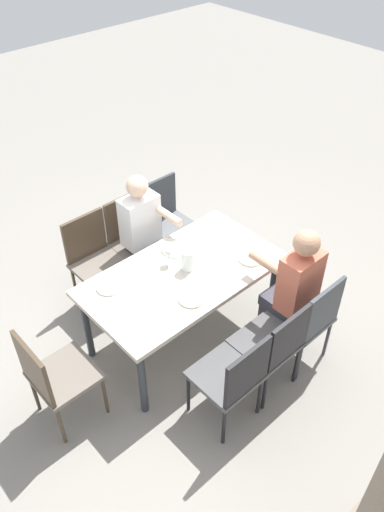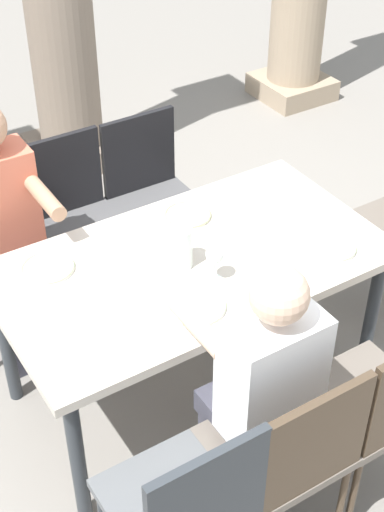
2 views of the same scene
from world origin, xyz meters
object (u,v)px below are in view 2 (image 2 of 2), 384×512
object	(u,v)px
plate_1	(194,306)
plate_3	(332,247)
diner_woman_green	(257,390)
water_pitcher	(180,249)
chair_mid_north	(75,214)
dining_table	(191,273)
wine_glass_1	(215,255)
chair_west_south	(187,507)
chair_mid_south	(289,451)
plate_2	(188,215)
diner_man_white	(7,232)
chair_east_north	(151,190)
chair_east_south	(383,401)
plate_0	(48,268)

from	to	relation	value
plate_1	plate_3	xyz separation A→B (m)	(0.69, 0.00, 0.00)
diner_woman_green	water_pitcher	distance (m)	0.69
chair_mid_north	diner_woman_green	bearing A→B (deg)	-90.12
dining_table	chair_mid_north	world-z (taller)	chair_mid_north
diner_woman_green	wine_glass_1	world-z (taller)	diner_woman_green
plate_3	chair_west_south	bearing A→B (deg)	-150.76
plate_1	chair_west_south	bearing A→B (deg)	-123.80
plate_1	chair_mid_south	bearing A→B (deg)	-89.46
chair_west_south	plate_2	size ratio (longest dim) A/B	4.50
chair_mid_south	plate_2	size ratio (longest dim) A/B	4.45
diner_man_white	wine_glass_1	bearing A→B (deg)	-55.76
chair_mid_north	plate_2	bearing A→B (deg)	-63.73
chair_mid_north	diner_man_white	world-z (taller)	diner_man_white
dining_table	water_pitcher	xyz separation A→B (m)	(-0.06, -0.01, 0.16)
chair_mid_south	wine_glass_1	xyz separation A→B (m)	(0.15, 0.71, 0.33)
chair_east_north	chair_east_south	size ratio (longest dim) A/B	0.97
dining_table	plate_2	xyz separation A→B (m)	(0.15, 0.27, 0.08)
dining_table	plate_0	distance (m)	0.59
chair_east_south	diner_woman_green	bearing A→B (deg)	156.08
dining_table	plate_1	bearing A→B (deg)	-120.12
chair_mid_south	chair_east_north	size ratio (longest dim) A/B	1.03
chair_west_south	chair_east_south	size ratio (longest dim) A/B	1.01
diner_woman_green	wine_glass_1	distance (m)	0.57
plate_0	plate_1	world-z (taller)	same
plate_2	dining_table	bearing A→B (deg)	-119.12
chair_east_north	plate_0	xyz separation A→B (m)	(-0.82, -0.62, 0.24)
chair_mid_north	water_pitcher	bearing A→B (deg)	-84.55
chair_mid_south	chair_east_south	world-z (taller)	chair_mid_south
chair_east_south	plate_1	size ratio (longest dim) A/B	3.72
chair_mid_north	chair_east_north	bearing A→B (deg)	0.05
diner_man_white	plate_1	world-z (taller)	diner_man_white
diner_man_white	plate_2	world-z (taller)	diner_man_white
plate_2	diner_woman_green	bearing A→B (deg)	-107.57
wine_glass_1	chair_mid_south	bearing A→B (deg)	-102.21
plate_0	plate_3	xyz separation A→B (m)	(1.07, -0.51, 0.00)
plate_1	wine_glass_1	xyz separation A→B (m)	(0.16, 0.10, 0.11)
chair_east_south	water_pitcher	xyz separation A→B (m)	(-0.35, 0.86, 0.29)
chair_mid_south	chair_mid_north	bearing A→B (deg)	90.00
diner_man_white	plate_3	bearing A→B (deg)	-40.18
chair_east_north	plate_3	distance (m)	1.18
diner_woman_green	plate_0	xyz separation A→B (m)	(-0.38, 0.92, 0.09)
chair_mid_south	plate_2	world-z (taller)	chair_mid_south
diner_man_white	chair_east_north	bearing A→B (deg)	13.31
chair_mid_north	diner_man_white	size ratio (longest dim) A/B	0.70
plate_1	diner_woman_green	bearing A→B (deg)	-89.64
chair_east_south	water_pitcher	size ratio (longest dim) A/B	5.01
chair_west_south	chair_east_north	world-z (taller)	chair_west_south
plate_0	chair_mid_north	bearing A→B (deg)	58.05
chair_east_north	plate_3	size ratio (longest dim) A/B	4.38
plate_1	wine_glass_1	size ratio (longest dim) A/B	1.50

